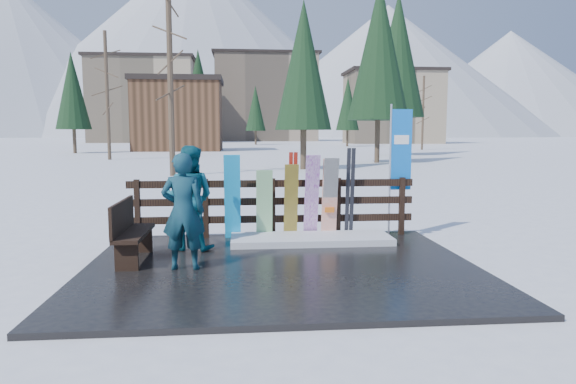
{
  "coord_description": "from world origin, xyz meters",
  "views": [
    {
      "loc": [
        -0.6,
        -7.75,
        2.11
      ],
      "look_at": [
        0.19,
        1.0,
        1.1
      ],
      "focal_mm": 32.0,
      "sensor_mm": 36.0,
      "label": 1
    }
  ],
  "objects": [
    {
      "name": "snowboard_5",
      "position": [
        1.09,
        1.98,
        0.86
      ],
      "size": [
        0.3,
        0.28,
        1.55
      ],
      "primitive_type": "cube",
      "rotation": [
        0.16,
        0.0,
        0.0
      ],
      "color": "white",
      "rests_on": "deck"
    },
    {
      "name": "trees",
      "position": [
        4.81,
        48.42,
        5.96
      ],
      "size": [
        41.93,
        68.94,
        14.35
      ],
      "color": "#382B1E",
      "rests_on": "ground"
    },
    {
      "name": "ground",
      "position": [
        0.0,
        0.0,
        0.0
      ],
      "size": [
        700.0,
        700.0,
        0.0
      ],
      "primitive_type": "plane",
      "color": "white",
      "rests_on": "ground"
    },
    {
      "name": "snowboard_3",
      "position": [
        0.74,
        1.98,
        0.89
      ],
      "size": [
        0.27,
        0.45,
        1.62
      ],
      "primitive_type": "cube",
      "rotation": [
        0.26,
        0.0,
        0.0
      ],
      "color": "white",
      "rests_on": "deck"
    },
    {
      "name": "person_front",
      "position": [
        -1.47,
        -0.11,
        0.96
      ],
      "size": [
        0.65,
        0.44,
        1.75
      ],
      "primitive_type": "imported",
      "rotation": [
        0.0,
        0.0,
        3.1
      ],
      "color": "#17575C",
      "rests_on": "deck"
    },
    {
      "name": "rental_flag",
      "position": [
        2.52,
        2.25,
        1.69
      ],
      "size": [
        0.45,
        0.04,
        2.6
      ],
      "color": "silver",
      "rests_on": "deck"
    },
    {
      "name": "fence",
      "position": [
        0.0,
        2.2,
        0.74
      ],
      "size": [
        5.6,
        0.1,
        1.15
      ],
      "color": "black",
      "rests_on": "deck"
    },
    {
      "name": "snowboard_4",
      "position": [
        1.1,
        1.98,
        0.86
      ],
      "size": [
        0.28,
        0.39,
        1.56
      ],
      "primitive_type": "cube",
      "rotation": [
        0.23,
        0.0,
        0.0
      ],
      "color": "black",
      "rests_on": "deck"
    },
    {
      "name": "snowboard_2",
      "position": [
        0.34,
        1.98,
        0.8
      ],
      "size": [
        0.26,
        0.36,
        1.45
      ],
      "primitive_type": "cube",
      "rotation": [
        0.23,
        0.0,
        0.0
      ],
      "color": "yellow",
      "rests_on": "deck"
    },
    {
      "name": "snow_patch",
      "position": [
        0.68,
        1.6,
        0.14
      ],
      "size": [
        2.98,
        1.0,
        0.12
      ],
      "primitive_type": "cube",
      "color": "white",
      "rests_on": "deck"
    },
    {
      "name": "snowboard_1",
      "position": [
        -0.17,
        1.98,
        0.75
      ],
      "size": [
        0.31,
        0.26,
        1.34
      ],
      "primitive_type": "cube",
      "rotation": [
        0.17,
        0.0,
        0.0
      ],
      "color": "white",
      "rests_on": "deck"
    },
    {
      "name": "resort_buildings",
      "position": [
        1.03,
        115.41,
        9.81
      ],
      "size": [
        73.0,
        87.6,
        22.6
      ],
      "color": "tan",
      "rests_on": "ground"
    },
    {
      "name": "person_back",
      "position": [
        -1.51,
        1.23,
        0.99
      ],
      "size": [
        1.04,
        0.91,
        1.82
      ],
      "primitive_type": "imported",
      "rotation": [
        0.0,
        0.0,
        2.86
      ],
      "color": "#125A6D",
      "rests_on": "deck"
    },
    {
      "name": "bench",
      "position": [
        -2.38,
        0.45,
        0.6
      ],
      "size": [
        0.41,
        1.5,
        0.97
      ],
      "color": "black",
      "rests_on": "deck"
    },
    {
      "name": "mountains",
      "position": [
        -10.5,
        328.41,
        50.2
      ],
      "size": [
        520.0,
        260.0,
        120.0
      ],
      "color": "white",
      "rests_on": "ground"
    },
    {
      "name": "snowboard_0",
      "position": [
        -0.78,
        1.98,
        0.9
      ],
      "size": [
        0.31,
        0.37,
        1.63
      ],
      "primitive_type": "cube",
      "rotation": [
        0.21,
        0.0,
        0.0
      ],
      "color": "#15B0F8",
      "rests_on": "deck"
    },
    {
      "name": "deck",
      "position": [
        0.0,
        0.0,
        0.04
      ],
      "size": [
        6.0,
        5.0,
        0.08
      ],
      "primitive_type": "cube",
      "color": "black",
      "rests_on": "ground"
    },
    {
      "name": "ski_pair_a",
      "position": [
        0.38,
        2.05,
        0.92
      ],
      "size": [
        0.16,
        0.31,
        1.67
      ],
      "color": "#B12215",
      "rests_on": "deck"
    },
    {
      "name": "ski_pair_b",
      "position": [
        1.51,
        2.05,
        0.95
      ],
      "size": [
        0.17,
        0.2,
        1.75
      ],
      "color": "black",
      "rests_on": "deck"
    }
  ]
}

